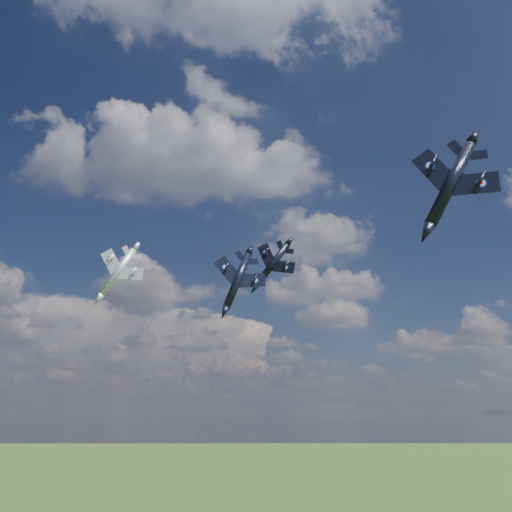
{
  "coord_description": "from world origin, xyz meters",
  "views": [
    {
      "loc": [
        7.53,
        -65.38,
        58.27
      ],
      "look_at": [
        8.47,
        13.37,
        83.08
      ],
      "focal_mm": 35.0,
      "sensor_mm": 36.0,
      "label": 1
    }
  ],
  "objects_px": {
    "jet_lead_navy": "(238,280)",
    "jet_right_navy": "(450,184)",
    "jet_high_navy": "(272,265)",
    "jet_left_silver": "(118,272)"
  },
  "relations": [
    {
      "from": "jet_lead_navy",
      "to": "jet_high_navy",
      "type": "distance_m",
      "value": 12.15
    },
    {
      "from": "jet_lead_navy",
      "to": "jet_high_navy",
      "type": "relative_size",
      "value": 1.06
    },
    {
      "from": "jet_high_navy",
      "to": "jet_left_silver",
      "type": "bearing_deg",
      "value": -134.75
    },
    {
      "from": "jet_lead_navy",
      "to": "jet_right_navy",
      "type": "xyz_separation_m",
      "value": [
        26.33,
        -30.87,
        3.91
      ]
    },
    {
      "from": "jet_right_navy",
      "to": "jet_left_silver",
      "type": "distance_m",
      "value": 53.94
    },
    {
      "from": "jet_high_navy",
      "to": "jet_lead_navy",
      "type": "bearing_deg",
      "value": -106.6
    },
    {
      "from": "jet_right_navy",
      "to": "jet_high_navy",
      "type": "bearing_deg",
      "value": 133.86
    },
    {
      "from": "jet_right_navy",
      "to": "jet_left_silver",
      "type": "bearing_deg",
      "value": 166.98
    },
    {
      "from": "jet_lead_navy",
      "to": "jet_right_navy",
      "type": "height_order",
      "value": "jet_right_navy"
    },
    {
      "from": "jet_lead_navy",
      "to": "jet_left_silver",
      "type": "distance_m",
      "value": 20.49
    }
  ]
}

